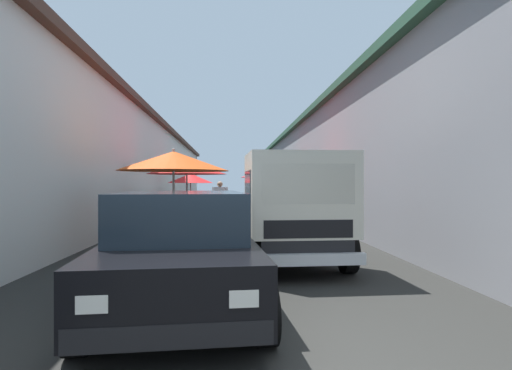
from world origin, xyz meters
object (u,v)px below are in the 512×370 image
object	(u,v)px
fruit_stall_near_left	(190,183)
hatchback_car	(181,249)
fruit_stall_mid_lane	(266,179)
fruit_stall_near_right	(187,174)
vendor_by_crates	(220,199)
fruit_stall_far_left	(175,170)
parked_scooter	(281,220)
fruit_stall_far_right	(279,177)
delivery_truck	(291,211)
plastic_stool	(160,224)

from	to	relation	value
fruit_stall_near_left	hatchback_car	distance (m)	15.60
fruit_stall_near_left	fruit_stall_mid_lane	xyz separation A→B (m)	(-1.27, -3.69, 0.19)
fruit_stall_near_right	vendor_by_crates	xyz separation A→B (m)	(2.94, -1.03, -0.91)
fruit_stall_near_left	fruit_stall_mid_lane	size ratio (longest dim) A/B	0.96
fruit_stall_near_left	fruit_stall_far_left	bearing A→B (deg)	-176.55
fruit_stall_far_left	parked_scooter	distance (m)	4.14
fruit_stall_far_right	vendor_by_crates	distance (m)	3.47
fruit_stall_near_left	delivery_truck	xyz separation A→B (m)	(-13.04, -3.12, -0.57)
fruit_stall_near_left	fruit_stall_near_right	bearing A→B (deg)	-175.59
delivery_truck	parked_scooter	xyz separation A→B (m)	(4.79, -0.39, -0.59)
hatchback_car	fruit_stall_far_right	bearing A→B (deg)	-14.68
fruit_stall_far_right	hatchback_car	world-z (taller)	fruit_stall_far_right
fruit_stall_near_right	hatchback_car	xyz separation A→B (m)	(-8.50, -0.81, -1.14)
vendor_by_crates	parked_scooter	world-z (taller)	vendor_by_crates
delivery_truck	vendor_by_crates	distance (m)	9.10
fruit_stall_far_right	parked_scooter	bearing A→B (deg)	174.72
fruit_stall_mid_lane	vendor_by_crates	size ratio (longest dim) A/B	1.42
fruit_stall_far_right	delivery_truck	xyz separation A→B (m)	(-6.32, 0.54, -0.77)
fruit_stall_near_right	vendor_by_crates	size ratio (longest dim) A/B	1.59
hatchback_car	vendor_by_crates	distance (m)	11.45
delivery_truck	vendor_by_crates	bearing A→B (deg)	9.84
fruit_stall_far_right	hatchback_car	bearing A→B (deg)	165.32
fruit_stall_mid_lane	fruit_stall_near_right	bearing A→B (deg)	151.33
fruit_stall_near_left	fruit_stall_far_right	xyz separation A→B (m)	(-6.72, -3.66, 0.20)
plastic_stool	fruit_stall_far_right	bearing A→B (deg)	-73.46
fruit_stall_far_right	vendor_by_crates	size ratio (longest dim) A/B	1.62
fruit_stall_far_left	fruit_stall_near_right	world-z (taller)	fruit_stall_far_left
fruit_stall_far_left	vendor_by_crates	world-z (taller)	fruit_stall_far_left
fruit_stall_far_left	plastic_stool	distance (m)	3.51
delivery_truck	fruit_stall_far_left	bearing A→B (deg)	48.82
fruit_stall_mid_lane	plastic_stool	size ratio (longest dim) A/B	5.43
fruit_stall_mid_lane	plastic_stool	bearing A→B (deg)	149.55
hatchback_car	delivery_truck	bearing A→B (deg)	-35.52
fruit_stall_near_left	vendor_by_crates	xyz separation A→B (m)	(-4.08, -1.57, -0.65)
vendor_by_crates	fruit_stall_mid_lane	bearing A→B (deg)	-37.02
delivery_truck	fruit_stall_mid_lane	bearing A→B (deg)	-2.74
delivery_truck	vendor_by_crates	size ratio (longest dim) A/B	3.00
fruit_stall_near_right	fruit_stall_mid_lane	size ratio (longest dim) A/B	1.12
fruit_stall_far_right	fruit_stall_mid_lane	size ratio (longest dim) A/B	1.14
fruit_stall_near_left	fruit_stall_near_right	size ratio (longest dim) A/B	0.86
fruit_stall_mid_lane	fruit_stall_near_left	bearing A→B (deg)	71.02
fruit_stall_far_left	parked_scooter	bearing A→B (deg)	-47.38
parked_scooter	plastic_stool	bearing A→B (deg)	83.96
fruit_stall_near_left	hatchback_car	bearing A→B (deg)	-175.02
fruit_stall_near_left	plastic_stool	size ratio (longest dim) A/B	5.21
fruit_stall_far_left	fruit_stall_near_right	size ratio (longest dim) A/B	1.00
fruit_stall_mid_lane	fruit_stall_far_right	bearing A→B (deg)	179.71
fruit_stall_far_right	delivery_truck	size ratio (longest dim) A/B	0.54
vendor_by_crates	parked_scooter	bearing A→B (deg)	-154.98
parked_scooter	fruit_stall_far_right	bearing A→B (deg)	-5.28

